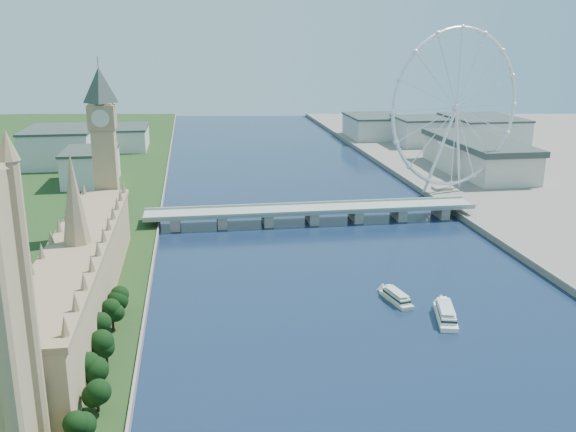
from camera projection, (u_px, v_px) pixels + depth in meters
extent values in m
cube|color=tan|center=(81.00, 278.00, 282.17)|extent=(24.00, 200.00, 28.00)
cone|color=#937A59|center=(74.00, 199.00, 272.43)|extent=(12.00, 12.00, 40.00)
cube|color=tan|center=(106.00, 171.00, 377.95)|extent=(13.00, 13.00, 80.00)
cube|color=#937A59|center=(102.00, 117.00, 369.30)|extent=(15.00, 15.00, 14.00)
pyramid|color=#2D3833|center=(98.00, 67.00, 361.73)|extent=(20.02, 20.02, 20.00)
cube|color=gray|center=(312.00, 210.00, 426.60)|extent=(220.00, 22.00, 2.00)
cube|color=gray|center=(175.00, 222.00, 414.96)|extent=(6.00, 20.00, 7.50)
cube|color=gray|center=(222.00, 220.00, 419.27)|extent=(6.00, 20.00, 7.50)
cube|color=gray|center=(267.00, 218.00, 423.58)|extent=(6.00, 20.00, 7.50)
cube|color=gray|center=(312.00, 216.00, 427.89)|extent=(6.00, 20.00, 7.50)
cube|color=gray|center=(356.00, 215.00, 432.20)|extent=(6.00, 20.00, 7.50)
cube|color=gray|center=(398.00, 213.00, 436.50)|extent=(6.00, 20.00, 7.50)
cube|color=gray|center=(440.00, 211.00, 440.81)|extent=(6.00, 20.00, 7.50)
torus|color=silver|center=(457.00, 108.00, 480.11)|extent=(113.60, 39.12, 118.60)
cylinder|color=silver|center=(457.00, 108.00, 480.11)|extent=(7.25, 6.61, 6.00)
cube|color=gray|center=(442.00, 188.00, 506.50)|extent=(14.00, 10.00, 2.00)
cube|color=beige|center=(91.00, 168.00, 525.36)|extent=(40.00, 60.00, 26.00)
cube|color=beige|center=(61.00, 147.00, 604.49)|extent=(60.00, 80.00, 32.00)
cube|color=beige|center=(124.00, 138.00, 689.18)|extent=(50.00, 70.00, 22.00)
cube|color=beige|center=(424.00, 132.00, 716.71)|extent=(60.00, 60.00, 28.00)
cube|color=beige|center=(482.00, 132.00, 706.02)|extent=(70.00, 90.00, 30.00)
cube|color=beige|center=(374.00, 127.00, 768.63)|extent=(60.00, 80.00, 24.00)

